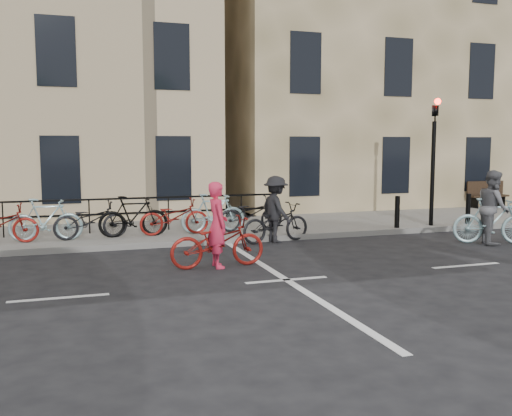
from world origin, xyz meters
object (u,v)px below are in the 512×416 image
object	(u,v)px
cyclist_pink	(217,238)
cyclist_dark	(276,216)
traffic_light	(434,146)
cyclist_grey	(493,214)
bench	(487,193)

from	to	relation	value
cyclist_pink	cyclist_dark	xyz separation A→B (m)	(2.15, 2.41, 0.06)
traffic_light	cyclist_grey	bearing A→B (deg)	-86.98
bench	cyclist_pink	size ratio (longest dim) A/B	0.80
cyclist_pink	cyclist_grey	world-z (taller)	cyclist_grey
cyclist_dark	bench	bearing A→B (deg)	-80.09
traffic_light	cyclist_grey	distance (m)	2.92
bench	cyclist_pink	distance (m)	13.47
cyclist_grey	cyclist_dark	distance (m)	5.46
bench	cyclist_pink	bearing A→B (deg)	-152.39
cyclist_grey	bench	bearing A→B (deg)	-14.41
traffic_light	cyclist_dark	world-z (taller)	traffic_light
cyclist_grey	cyclist_dark	world-z (taller)	cyclist_grey
bench	cyclist_grey	world-z (taller)	cyclist_grey
traffic_light	cyclist_pink	distance (m)	7.90
cyclist_grey	traffic_light	bearing A→B (deg)	27.69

